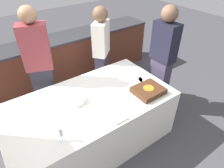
# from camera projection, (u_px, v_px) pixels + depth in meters

# --- Properties ---
(ground_plane) EXTENTS (14.00, 14.00, 0.00)m
(ground_plane) POSITION_uv_depth(u_px,v_px,m) (92.00, 139.00, 2.89)
(ground_plane) COLOR #424247
(back_counter) EXTENTS (4.40, 0.58, 0.92)m
(back_counter) POSITION_uv_depth(u_px,v_px,m) (46.00, 65.00, 3.71)
(back_counter) COLOR #5B2D1E
(back_counter) RESTS_ON ground_plane
(dining_table) EXTENTS (2.09, 1.13, 0.74)m
(dining_table) POSITION_uv_depth(u_px,v_px,m) (91.00, 121.00, 2.68)
(dining_table) COLOR white
(dining_table) RESTS_ON ground_plane
(cake) EXTENTS (0.41, 0.35, 0.08)m
(cake) POSITION_uv_depth(u_px,v_px,m) (148.00, 90.00, 2.56)
(cake) COLOR #B7B2AD
(cake) RESTS_ON dining_table
(plate_stack) EXTENTS (0.24, 0.24, 0.06)m
(plate_stack) POSITION_uv_depth(u_px,v_px,m) (76.00, 100.00, 2.42)
(plate_stack) COLOR white
(plate_stack) RESTS_ON dining_table
(wine_glass) EXTENTS (0.06, 0.06, 0.17)m
(wine_glass) POSITION_uv_depth(u_px,v_px,m) (61.00, 132.00, 1.91)
(wine_glass) COLOR white
(wine_glass) RESTS_ON dining_table
(side_plate_near_cake) EXTENTS (0.19, 0.19, 0.00)m
(side_plate_near_cake) POSITION_uv_depth(u_px,v_px,m) (136.00, 79.00, 2.83)
(side_plate_near_cake) COLOR white
(side_plate_near_cake) RESTS_ON dining_table
(side_plate_right_edge) EXTENTS (0.19, 0.19, 0.00)m
(side_plate_right_edge) POSITION_uv_depth(u_px,v_px,m) (145.00, 80.00, 2.83)
(side_plate_right_edge) COLOR white
(side_plate_right_edge) RESTS_ON dining_table
(utensil_pile) EXTENTS (0.17, 0.12, 0.02)m
(utensil_pile) POSITION_uv_depth(u_px,v_px,m) (119.00, 118.00, 2.20)
(utensil_pile) COLOR white
(utensil_pile) RESTS_ON dining_table
(person_cutting_cake) EXTENTS (0.39, 0.38, 1.60)m
(person_cutting_cake) POSITION_uv_depth(u_px,v_px,m) (101.00, 53.00, 3.25)
(person_cutting_cake) COLOR #383347
(person_cutting_cake) RESTS_ON ground_plane
(person_seated_right) EXTENTS (0.23, 0.36, 1.69)m
(person_seated_right) POSITION_uv_depth(u_px,v_px,m) (162.00, 60.00, 2.97)
(person_seated_right) COLOR #383347
(person_seated_right) RESTS_ON ground_plane
(person_standing_back) EXTENTS (0.40, 0.31, 1.75)m
(person_standing_back) POSITION_uv_depth(u_px,v_px,m) (40.00, 68.00, 2.73)
(person_standing_back) COLOR #282833
(person_standing_back) RESTS_ON ground_plane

